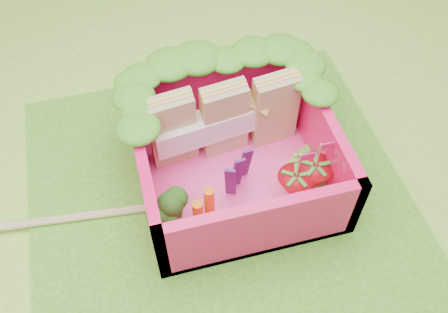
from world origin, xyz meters
TOP-DOWN VIEW (x-y plane):
  - ground at (0.00, 0.00)m, footprint 14.00×14.00m
  - placemat at (0.00, 0.00)m, footprint 2.60×2.60m
  - bento_floor at (0.14, 0.19)m, footprint 1.30×1.30m
  - bento_box at (0.14, 0.19)m, footprint 1.30×1.30m
  - lettuce_ruffle at (0.14, 0.63)m, footprint 1.43×0.77m
  - sandwich_stack at (0.15, 0.44)m, footprint 1.08×0.30m
  - broccoli at (-0.35, -0.13)m, footprint 0.32×0.32m
  - carrot_sticks at (-0.15, -0.14)m, footprint 0.16×0.12m
  - purple_wedges at (0.13, 0.04)m, footprint 0.21×0.16m
  - strawberry_left at (0.47, -0.13)m, footprint 0.24×0.24m
  - strawberry_right at (0.63, -0.08)m, footprint 0.25×0.25m
  - snap_peas at (0.64, 0.05)m, footprint 0.32×0.44m
  - chopsticks at (-1.10, 0.12)m, footprint 2.17×0.28m

SIDE VIEW (x-z plane):
  - ground at x=0.00m, z-range 0.00..0.00m
  - placemat at x=0.00m, z-range 0.00..0.03m
  - chopsticks at x=-1.10m, z-range 0.03..0.07m
  - bento_floor at x=0.14m, z-range 0.03..0.08m
  - snap_peas at x=0.64m, z-range 0.08..0.13m
  - strawberry_left at x=0.47m, z-range -0.03..0.45m
  - strawberry_right at x=0.63m, z-range -0.03..0.45m
  - carrot_sticks at x=-0.15m, z-range 0.07..0.36m
  - broccoli at x=-0.35m, z-range 0.13..0.39m
  - purple_wedges at x=0.13m, z-range 0.08..0.46m
  - bento_box at x=0.14m, z-range 0.03..0.58m
  - sandwich_stack at x=0.15m, z-range 0.07..0.65m
  - lettuce_ruffle at x=0.14m, z-range 0.58..0.69m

